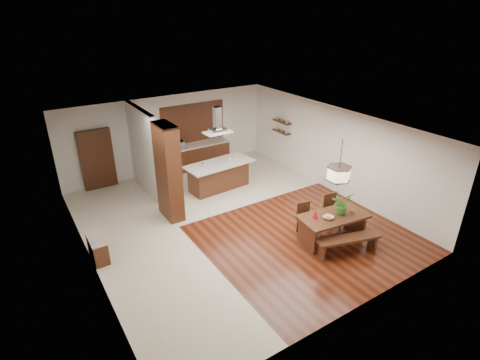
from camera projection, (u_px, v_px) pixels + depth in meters
room_shell at (231, 156)px, 10.34m from camera, size 9.00×9.04×2.92m
tile_hallway at (143, 249)px, 9.87m from camera, size 2.50×9.00×0.01m
tile_kitchen at (225, 181)px, 13.73m from camera, size 5.50×4.00×0.01m
soffit_band at (231, 127)px, 9.99m from camera, size 8.00×9.00×0.02m
partition_pier at (168, 172)px, 10.83m from camera, size 0.45×1.00×2.90m
partition_stub at (144, 151)px, 12.44m from camera, size 0.18×2.40×2.90m
hallway_console at (98, 248)px, 9.37m from camera, size 0.37×0.88×0.63m
hallway_doorway at (97, 160)px, 12.81m from camera, size 1.10×0.20×2.10m
rear_counter at (197, 156)px, 14.71m from camera, size 2.60×0.62×0.95m
kitchen_window at (193, 123)px, 14.37m from camera, size 2.60×0.08×1.50m
shelf_lower at (281, 132)px, 14.50m from camera, size 0.26×0.90×0.04m
shelf_upper at (282, 122)px, 14.33m from camera, size 0.26×0.90×0.04m
dining_table at (333, 222)px, 10.03m from camera, size 1.94×1.15×0.77m
dining_bench at (348, 245)px, 9.63m from camera, size 1.72×0.83×0.47m
dining_chair_left at (306, 219)px, 10.36m from camera, size 0.47×0.47×0.92m
dining_chair_right at (333, 211)px, 10.71m from camera, size 0.50×0.50×0.99m
pendant_lantern at (340, 164)px, 9.32m from camera, size 0.64×0.64×1.31m
foliage_plant at (341, 203)px, 9.94m from camera, size 0.58×0.52×0.60m
fruit_bowl at (328, 218)px, 9.79m from camera, size 0.29×0.29×0.06m
napkin_cone at (315, 214)px, 9.79m from camera, size 0.18×0.18×0.24m
gold_ornament at (352, 212)px, 10.02m from camera, size 0.10×0.10×0.11m
kitchen_island at (219, 175)px, 12.95m from camera, size 2.43×1.21×0.97m
range_hood at (217, 120)px, 12.13m from camera, size 0.90×0.55×0.87m
island_cup at (230, 159)px, 12.88m from camera, size 0.18×0.18×0.11m
microwave at (177, 145)px, 14.05m from camera, size 0.49×0.34×0.27m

